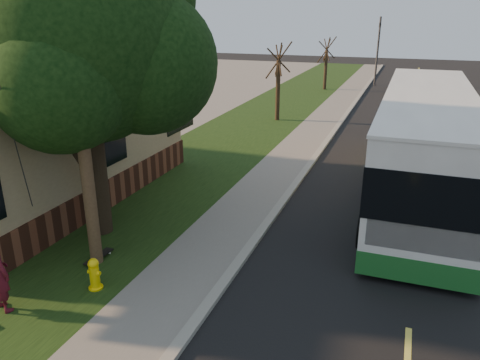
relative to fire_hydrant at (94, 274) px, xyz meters
name	(u,v)px	position (x,y,z in m)	size (l,w,h in m)	color
ground	(202,315)	(2.60, 0.00, -0.43)	(120.00, 120.00, 0.00)	black
road	(415,181)	(6.60, 10.00, -0.43)	(8.00, 80.00, 0.01)	black
curb	(307,168)	(2.60, 10.00, -0.37)	(0.25, 80.00, 0.12)	gray
sidewalk	(283,166)	(1.60, 10.00, -0.39)	(2.00, 80.00, 0.08)	slate
grass_verge	(203,157)	(-1.90, 10.00, -0.40)	(5.00, 80.00, 0.07)	black
building_lot	(19,137)	(-11.90, 10.00, -0.41)	(15.00, 80.00, 0.04)	slate
fire_hydrant	(94,274)	(0.00, 0.00, 0.00)	(0.32, 0.32, 0.74)	yellow
utility_pole	(75,74)	(-0.71, 0.99, 4.20)	(2.86, 3.21, 9.07)	#473321
leafy_tree	(87,42)	(-1.57, 2.65, 4.73)	(6.30, 6.00, 7.80)	black
bare_tree_near	(278,83)	(-0.90, 18.00, 1.72)	(1.38, 1.21, 4.31)	black
bare_tree_far	(326,64)	(-0.40, 30.00, 1.57)	(1.38, 1.21, 4.03)	black
traffic_signal	(378,46)	(3.10, 34.00, 2.73)	(0.18, 0.22, 5.50)	#2D2D30
transit_bus	(424,141)	(6.70, 8.81, 1.42)	(2.96, 12.83, 3.47)	silver
skateboard_main	(99,257)	(-0.73, 1.11, -0.30)	(0.27, 0.92, 0.09)	black
dumpster	(38,177)	(-5.21, 4.10, 0.28)	(1.61, 1.32, 1.33)	#13321F
distant_car	(412,85)	(6.12, 29.99, 0.32)	(1.77, 4.39, 1.50)	black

